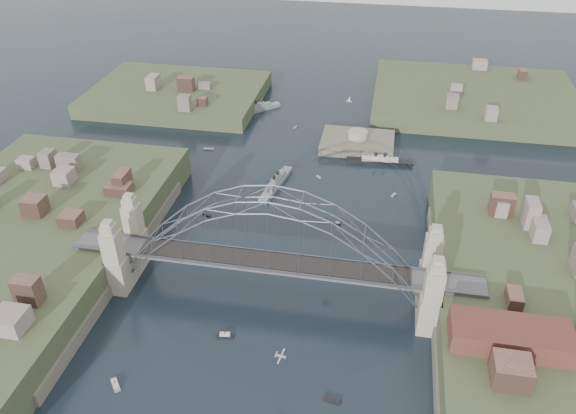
{
  "coord_description": "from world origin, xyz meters",
  "views": [
    {
      "loc": [
        19.56,
        -87.07,
        80.18
      ],
      "look_at": [
        0.0,
        18.0,
        10.0
      ],
      "focal_mm": 35.27,
      "sensor_mm": 36.0,
      "label": 1
    }
  ],
  "objects_px": {
    "wharf_shed": "(511,336)",
    "naval_cruiser_far": "(259,109)",
    "bridge": "(271,246)",
    "naval_cruiser_near": "(276,183)",
    "ocean_liner": "(380,161)",
    "fort_island": "(357,148)"
  },
  "relations": [
    {
      "from": "bridge",
      "to": "naval_cruiser_far",
      "type": "height_order",
      "value": "bridge"
    },
    {
      "from": "fort_island",
      "to": "ocean_liner",
      "type": "height_order",
      "value": "fort_island"
    },
    {
      "from": "bridge",
      "to": "ocean_liner",
      "type": "relative_size",
      "value": 4.35
    },
    {
      "from": "wharf_shed",
      "to": "ocean_liner",
      "type": "height_order",
      "value": "wharf_shed"
    },
    {
      "from": "wharf_shed",
      "to": "fort_island",
      "type": "bearing_deg",
      "value": 110.85
    },
    {
      "from": "wharf_shed",
      "to": "naval_cruiser_far",
      "type": "relative_size",
      "value": 1.5
    },
    {
      "from": "ocean_liner",
      "to": "naval_cruiser_far",
      "type": "bearing_deg",
      "value": 144.73
    },
    {
      "from": "naval_cruiser_far",
      "to": "ocean_liner",
      "type": "height_order",
      "value": "naval_cruiser_far"
    },
    {
      "from": "bridge",
      "to": "fort_island",
      "type": "xyz_separation_m",
      "value": [
        12.0,
        70.0,
        -12.66
      ]
    },
    {
      "from": "wharf_shed",
      "to": "ocean_liner",
      "type": "xyz_separation_m",
      "value": [
        -24.67,
        74.75,
        -9.27
      ]
    },
    {
      "from": "fort_island",
      "to": "naval_cruiser_near",
      "type": "bearing_deg",
      "value": -126.04
    },
    {
      "from": "bridge",
      "to": "wharf_shed",
      "type": "distance_m",
      "value": 46.23
    },
    {
      "from": "bridge",
      "to": "fort_island",
      "type": "bearing_deg",
      "value": 80.27
    },
    {
      "from": "fort_island",
      "to": "ocean_liner",
      "type": "distance_m",
      "value": 11.85
    },
    {
      "from": "wharf_shed",
      "to": "naval_cruiser_far",
      "type": "bearing_deg",
      "value": 122.81
    },
    {
      "from": "bridge",
      "to": "ocean_liner",
      "type": "bearing_deg",
      "value": 72.35
    },
    {
      "from": "fort_island",
      "to": "bridge",
      "type": "bearing_deg",
      "value": -99.73
    },
    {
      "from": "fort_island",
      "to": "naval_cruiser_near",
      "type": "relative_size",
      "value": 1.15
    },
    {
      "from": "bridge",
      "to": "naval_cruiser_near",
      "type": "height_order",
      "value": "bridge"
    },
    {
      "from": "fort_island",
      "to": "naval_cruiser_far",
      "type": "bearing_deg",
      "value": 149.29
    },
    {
      "from": "bridge",
      "to": "fort_island",
      "type": "distance_m",
      "value": 72.14
    },
    {
      "from": "ocean_liner",
      "to": "naval_cruiser_near",
      "type": "bearing_deg",
      "value": -146.36
    }
  ]
}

